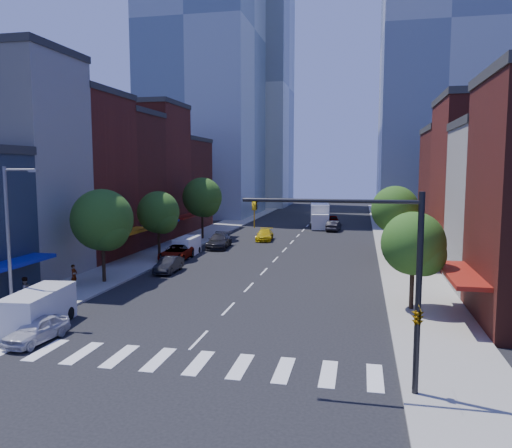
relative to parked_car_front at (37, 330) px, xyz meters
The scene contains 34 objects.
ground 8.46m from the parked_car_front, 13.71° to the left, with size 220.00×220.00×0.00m, color black.
sidewalk_left 42.22m from the parked_car_front, 95.85° to the left, with size 5.00×120.00×0.15m, color gray.
sidewalk_right 46.83m from the parked_car_front, 63.77° to the left, with size 5.00×120.00×0.15m, color gray.
crosswalk 8.28m from the parked_car_front, ahead, with size 19.00×3.00×0.01m, color silver.
bldg_left_1 20.73m from the parked_car_front, 132.45° to the left, with size 12.00×8.00×18.00m, color beige.
bldg_left_2 26.91m from the parked_car_front, 119.64° to the left, with size 12.00×9.00×16.00m, color #581A14.
bldg_left_3 34.23m from the parked_car_front, 112.44° to the left, with size 12.00×8.00×15.00m, color #4B1B12.
bldg_left_4 42.26m from the parked_car_front, 107.96° to the left, with size 12.00×9.00×17.00m, color #581A14.
bldg_left_5 50.98m from the parked_car_front, 104.64° to the left, with size 12.00×10.00×13.00m, color #4B1B12.
bldg_right_2 39.69m from the parked_car_front, 41.69° to the left, with size 12.00×10.00×15.00m, color #581A14.
bldg_right_3 46.72m from the parked_car_front, 50.96° to the left, with size 12.00×10.00×13.00m, color #4B1B12.
tower_nw 80.96m from the parked_car_front, 100.85° to the left, with size 20.00×22.00×70.00m, color #8C99A8.
tower_ne 75.84m from the parked_car_front, 66.22° to the left, with size 18.00×20.00×60.00m, color #9EA5AD.
tower_far_e 100.76m from the parked_car_front, 69.69° to the left, with size 22.00×22.00×80.00m, color #8C99A8.
tower_far_w 101.26m from the parked_car_front, 95.77° to the left, with size 18.00×18.00×56.00m, color #9EA5AD.
traffic_signal 18.64m from the parked_car_front, ahead, with size 7.24×2.24×8.00m.
streetlight 6.59m from the parked_car_front, 140.27° to the left, with size 2.25×0.25×9.00m.
tree_left_near 13.95m from the parked_car_front, 103.70° to the left, with size 4.80×4.80×7.30m.
tree_left_mid 24.44m from the parked_car_front, 97.50° to the left, with size 4.20×4.20×6.65m.
tree_left_far 38.32m from the parked_car_front, 94.75° to the left, with size 5.00×5.00×7.75m.
tree_right_near 22.47m from the parked_car_front, 26.56° to the left, with size 4.00×4.00×6.20m.
tree_right_far 34.52m from the parked_car_front, 54.59° to the left, with size 4.60×4.60×7.20m.
parked_car_front is the anchor object (origin of this frame).
parked_car_second 17.94m from the parked_car_front, 89.56° to the left, with size 1.43×4.11×1.36m, color black.
parked_car_third 23.47m from the parked_car_front, 93.19° to the left, with size 2.45×5.32×1.48m, color #999999.
parked_car_rear 31.78m from the parked_car_front, 88.75° to the left, with size 2.26×5.57×1.62m, color black.
cargo_van_near 2.32m from the parked_car_front, 124.41° to the left, with size 2.60×5.34×2.19m.
cargo_van_far 26.57m from the parked_car_front, 92.81° to the left, with size 1.92×4.47×1.89m.
taxi 39.08m from the parked_car_front, 83.22° to the left, with size 1.96×4.82×1.40m, color #D6B60B.
traffic_car_oncoming 51.81m from the parked_car_front, 75.92° to the left, with size 1.61×4.61×1.52m, color black.
traffic_car_far 61.45m from the parked_car_front, 78.76° to the left, with size 1.64×4.08×1.39m, color #999999.
box_truck 55.30m from the parked_car_front, 79.30° to the left, with size 3.44×9.18×3.62m.
pedestrian_near 12.11m from the parked_car_front, 113.17° to the left, with size 0.60×0.39×1.65m, color #999999.
pedestrian_far 7.34m from the parked_car_front, 131.17° to the left, with size 0.92×0.72×1.90m, color #999999.
Camera 1 is at (8.24, -24.33, 9.02)m, focal length 35.00 mm.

